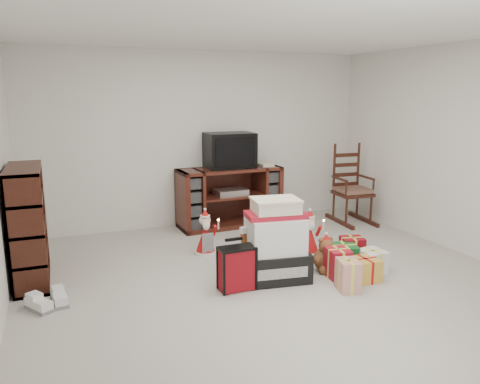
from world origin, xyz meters
name	(u,v)px	position (x,y,z in m)	size (l,w,h in m)	color
room	(279,163)	(0.00, 0.00, 1.25)	(5.01, 5.01, 2.51)	beige
tv_stand	(230,197)	(0.32, 2.20, 0.43)	(1.51, 0.60, 0.85)	#4D1C16
bookshelf	(28,227)	(-2.31, 1.03, 0.57)	(0.32, 0.97, 1.19)	#3A180F
rocking_chair	(350,194)	(2.08, 1.75, 0.42)	(0.54, 0.83, 1.22)	#3A180F
gift_pile	(275,245)	(0.04, 0.13, 0.37)	(0.73, 0.57, 0.84)	black
red_suitcase	(237,268)	(-0.43, 0.01, 0.22)	(0.34, 0.19, 0.52)	maroon
stocking	(251,252)	(-0.17, 0.27, 0.28)	(0.26, 0.11, 0.56)	#0D7D17
teddy_bear	(325,256)	(0.66, 0.15, 0.16)	(0.25, 0.22, 0.37)	brown
santa_figurine	(309,237)	(0.77, 0.68, 0.21)	(0.27, 0.25, 0.55)	#B41315
mrs_claus_figurine	(205,237)	(-0.39, 1.15, 0.21)	(0.27, 0.26, 0.55)	#B41315
sneaker_pair	(49,302)	(-2.15, 0.29, 0.05)	(0.40, 0.31, 0.10)	white
gift_cluster	(353,263)	(0.88, -0.06, 0.12)	(0.72, 1.01, 0.25)	#A61324
crt_television	(230,150)	(0.33, 2.24, 1.10)	(0.69, 0.51, 0.50)	black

